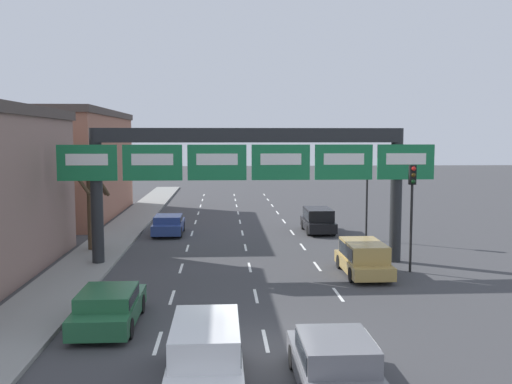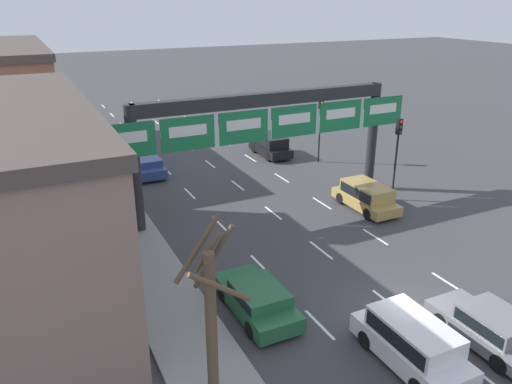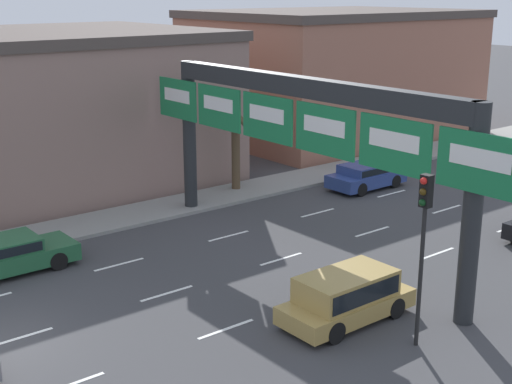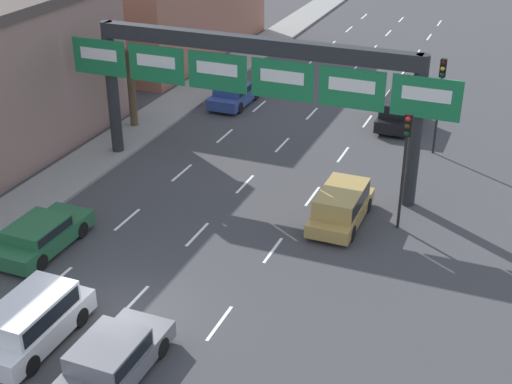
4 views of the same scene
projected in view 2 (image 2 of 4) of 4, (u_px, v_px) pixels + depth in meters
The scene contains 14 objects.
ground_plane at pixel (406, 316), 19.25m from camera, with size 220.00×220.00×0.00m, color #3D3D3F.
sidewalk_left at pixel (212, 379), 15.97m from camera, with size 2.80×110.00×0.15m.
lane_dashes at pixel (254, 198), 30.56m from camera, with size 6.72×67.00×0.01m.
sign_gantry at pixel (267, 123), 27.33m from camera, with size 18.33×0.70×6.72m.
suv_white at pixel (412, 341), 16.43m from camera, with size 1.85×4.29×1.67m.
car_grey at pixel (491, 327), 17.43m from camera, with size 1.93×4.24×1.39m.
suv_black at pixel (270, 144), 38.56m from camera, with size 1.84×4.16×1.60m.
car_green at pixel (257, 298), 19.16m from camera, with size 1.92×4.40×1.28m.
suv_gold at pixel (366, 195), 28.72m from camera, with size 1.85×4.33×1.54m.
car_blue at pixel (147, 165), 34.38m from camera, with size 1.88×4.15×1.27m.
traffic_light_near_gantry at pixel (320, 116), 36.06m from camera, with size 0.30×0.35×4.92m.
traffic_light_mid_block at pixel (398, 143), 29.06m from camera, with size 0.30×0.35×4.99m.
tree_bare_closest at pixel (211, 321), 13.51m from camera, with size 1.68×1.72×5.96m.
tree_bare_second at pixel (105, 170), 27.65m from camera, with size 1.89×1.52×4.70m.
Camera 2 is at (-12.29, -12.03, 11.47)m, focal length 35.00 mm.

